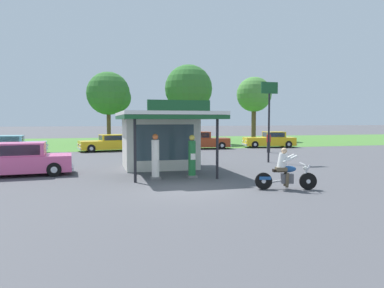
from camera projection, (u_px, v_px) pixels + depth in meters
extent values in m
plane|color=#4C4C51|center=(186.00, 189.00, 13.55)|extent=(300.00, 300.00, 0.00)
cube|color=#477A33|center=(125.00, 142.00, 42.45)|extent=(120.00, 24.00, 0.01)
cube|color=silver|center=(159.00, 142.00, 19.72)|extent=(3.82, 3.13, 2.85)
cube|color=#384C56|center=(165.00, 142.00, 18.22)|extent=(3.06, 0.05, 1.82)
cube|color=silver|center=(164.00, 114.00, 18.14)|extent=(4.52, 6.70, 0.16)
cube|color=#195128|center=(164.00, 117.00, 18.15)|extent=(4.52, 6.70, 0.18)
cube|color=#195128|center=(179.00, 105.00, 14.92)|extent=(2.68, 0.08, 0.44)
cylinder|color=black|center=(217.00, 147.00, 15.86)|extent=(0.12, 0.12, 2.85)
cylinder|color=black|center=(135.00, 149.00, 14.92)|extent=(0.12, 0.12, 2.85)
cube|color=slate|center=(156.00, 178.00, 15.94)|extent=(0.44, 0.44, 0.10)
cylinder|color=silver|center=(155.00, 158.00, 15.89)|extent=(0.34, 0.34, 1.64)
cube|color=white|center=(156.00, 157.00, 15.71)|extent=(0.22, 0.02, 0.28)
sphere|color=orange|center=(155.00, 137.00, 15.82)|extent=(0.26, 0.26, 0.26)
cube|color=slate|center=(192.00, 176.00, 16.38)|extent=(0.44, 0.44, 0.10)
cylinder|color=#1E6B33|center=(192.00, 158.00, 16.33)|extent=(0.34, 0.34, 1.58)
cube|color=white|center=(193.00, 157.00, 16.15)|extent=(0.22, 0.02, 0.28)
sphere|color=#EACC4C|center=(192.00, 138.00, 16.26)|extent=(0.26, 0.26, 0.26)
cylinder|color=black|center=(308.00, 181.00, 13.45)|extent=(0.64, 0.28, 0.64)
cylinder|color=silver|center=(308.00, 181.00, 13.45)|extent=(0.19, 0.16, 0.16)
cylinder|color=black|center=(264.00, 181.00, 13.49)|extent=(0.64, 0.28, 0.64)
cylinder|color=silver|center=(264.00, 181.00, 13.49)|extent=(0.19, 0.16, 0.16)
ellipsoid|color=#1E4C8C|center=(289.00, 169.00, 13.44)|extent=(0.60, 0.39, 0.24)
cube|color=#59595E|center=(287.00, 179.00, 13.46)|extent=(0.49, 0.35, 0.36)
cube|color=black|center=(279.00, 171.00, 13.45)|extent=(0.53, 0.38, 0.10)
cylinder|color=silver|center=(305.00, 174.00, 13.44)|extent=(0.37, 0.17, 0.71)
cylinder|color=silver|center=(302.00, 164.00, 13.41)|extent=(0.23, 0.68, 0.04)
sphere|color=silver|center=(305.00, 168.00, 13.42)|extent=(0.16, 0.16, 0.16)
cube|color=#1E4C8C|center=(265.00, 178.00, 13.48)|extent=(0.47, 0.30, 0.12)
cylinder|color=silver|center=(276.00, 182.00, 13.62)|extent=(0.70, 0.27, 0.18)
cube|color=brown|center=(281.00, 169.00, 13.44)|extent=(0.48, 0.44, 0.14)
cylinder|color=brown|center=(285.00, 179.00, 13.63)|extent=(0.18, 0.26, 0.56)
cylinder|color=brown|center=(287.00, 180.00, 13.31)|extent=(0.18, 0.26, 0.56)
cylinder|color=white|center=(282.00, 161.00, 13.42)|extent=(0.48, 0.42, 0.60)
sphere|color=tan|center=(284.00, 151.00, 13.40)|extent=(0.22, 0.22, 0.22)
cylinder|color=white|center=(288.00, 158.00, 13.61)|extent=(0.54, 0.24, 0.31)
cylinder|color=white|center=(290.00, 159.00, 13.21)|extent=(0.54, 0.24, 0.31)
cube|color=#E55993|center=(17.00, 164.00, 16.84)|extent=(4.97, 2.14, 0.76)
cube|color=#E55993|center=(20.00, 149.00, 16.84)|extent=(2.30, 1.75, 0.61)
cube|color=#283847|center=(18.00, 150.00, 16.09)|extent=(1.87, 0.15, 0.47)
cube|color=#283847|center=(22.00, 148.00, 17.58)|extent=(1.87, 0.15, 0.47)
cube|color=silver|center=(72.00, 167.00, 17.65)|extent=(0.23, 1.74, 0.18)
cylinder|color=black|center=(54.00, 170.00, 16.58)|extent=(0.67, 0.24, 0.66)
cylinder|color=silver|center=(54.00, 170.00, 16.58)|extent=(0.31, 0.24, 0.30)
cylinder|color=black|center=(55.00, 165.00, 18.19)|extent=(0.67, 0.24, 0.66)
cylinder|color=silver|center=(55.00, 165.00, 18.19)|extent=(0.31, 0.24, 0.30)
cube|color=gold|center=(110.00, 145.00, 30.45)|extent=(5.20, 2.77, 0.71)
cube|color=gold|center=(113.00, 137.00, 30.54)|extent=(2.43, 2.05, 0.51)
cube|color=#283847|center=(101.00, 138.00, 30.09)|extent=(0.30, 1.48, 0.40)
cube|color=#283847|center=(116.00, 138.00, 29.79)|extent=(1.82, 0.35, 0.38)
cube|color=#283847|center=(111.00, 137.00, 31.29)|extent=(1.82, 0.35, 0.38)
cube|color=silver|center=(79.00, 148.00, 29.40)|extent=(0.44, 1.82, 0.18)
cube|color=silver|center=(138.00, 147.00, 31.53)|extent=(0.44, 1.82, 0.18)
sphere|color=white|center=(80.00, 146.00, 28.82)|extent=(0.18, 0.18, 0.18)
sphere|color=white|center=(78.00, 145.00, 29.93)|extent=(0.18, 0.18, 0.18)
cylinder|color=black|center=(91.00, 149.00, 28.93)|extent=(0.68, 0.31, 0.66)
cylinder|color=silver|center=(91.00, 149.00, 28.93)|extent=(0.33, 0.27, 0.30)
cylinder|color=black|center=(88.00, 147.00, 30.56)|extent=(0.68, 0.31, 0.66)
cylinder|color=silver|center=(88.00, 147.00, 30.56)|extent=(0.33, 0.27, 0.30)
cylinder|color=black|center=(132.00, 147.00, 30.36)|extent=(0.68, 0.31, 0.66)
cylinder|color=silver|center=(132.00, 147.00, 30.36)|extent=(0.33, 0.27, 0.30)
cylinder|color=black|center=(126.00, 146.00, 31.99)|extent=(0.68, 0.31, 0.66)
cylinder|color=silver|center=(126.00, 146.00, 31.99)|extent=(0.33, 0.27, 0.30)
cube|color=#7AC6D1|center=(10.00, 147.00, 27.52)|extent=(5.27, 2.17, 0.76)
cube|color=#7AC6D1|center=(6.00, 139.00, 27.40)|extent=(2.44, 1.79, 0.50)
cube|color=#283847|center=(23.00, 139.00, 27.76)|extent=(0.12, 1.47, 0.40)
cube|color=#283847|center=(8.00, 138.00, 28.17)|extent=(2.00, 0.14, 0.38)
cube|color=#283847|center=(4.00, 139.00, 26.62)|extent=(2.00, 0.14, 0.38)
cube|color=silver|center=(47.00, 149.00, 28.35)|extent=(0.22, 1.80, 0.18)
sphere|color=white|center=(48.00, 145.00, 28.91)|extent=(0.18, 0.18, 0.18)
sphere|color=white|center=(46.00, 146.00, 27.76)|extent=(0.18, 0.18, 0.18)
cylinder|color=black|center=(36.00, 149.00, 28.92)|extent=(0.67, 0.24, 0.66)
cylinder|color=silver|center=(36.00, 149.00, 28.92)|extent=(0.31, 0.24, 0.30)
cylinder|color=black|center=(34.00, 150.00, 27.24)|extent=(0.67, 0.24, 0.66)
cylinder|color=silver|center=(34.00, 150.00, 27.24)|extent=(0.31, 0.24, 0.30)
cube|color=gold|center=(269.00, 141.00, 34.71)|extent=(5.05, 2.66, 0.78)
cube|color=gold|center=(274.00, 134.00, 34.71)|extent=(2.10, 1.95, 0.56)
cube|color=#283847|center=(265.00, 134.00, 34.62)|extent=(0.28, 1.47, 0.45)
cube|color=#283847|center=(277.00, 135.00, 33.90)|extent=(1.56, 0.29, 0.43)
cube|color=#283847|center=(271.00, 134.00, 35.53)|extent=(1.56, 0.29, 0.43)
cube|color=silver|center=(244.00, 144.00, 34.49)|extent=(0.41, 1.80, 0.18)
cube|color=silver|center=(293.00, 144.00, 34.97)|extent=(0.41, 1.80, 0.18)
sphere|color=white|center=(246.00, 141.00, 33.87)|extent=(0.18, 0.18, 0.18)
sphere|color=white|center=(243.00, 141.00, 35.07)|extent=(0.18, 0.18, 0.18)
cylinder|color=black|center=(255.00, 145.00, 33.68)|extent=(0.68, 0.31, 0.66)
cylinder|color=silver|center=(255.00, 145.00, 33.68)|extent=(0.33, 0.27, 0.30)
cylinder|color=black|center=(250.00, 143.00, 35.45)|extent=(0.68, 0.31, 0.66)
cylinder|color=silver|center=(250.00, 143.00, 35.45)|extent=(0.33, 0.27, 0.30)
cylinder|color=black|center=(289.00, 144.00, 34.00)|extent=(0.68, 0.31, 0.66)
cylinder|color=silver|center=(289.00, 144.00, 34.00)|extent=(0.33, 0.27, 0.30)
cylinder|color=black|center=(282.00, 143.00, 35.77)|extent=(0.68, 0.31, 0.66)
cylinder|color=silver|center=(282.00, 143.00, 35.77)|extent=(0.33, 0.27, 0.30)
cube|color=#993819|center=(202.00, 142.00, 32.89)|extent=(5.02, 2.32, 0.80)
cube|color=#993819|center=(199.00, 135.00, 32.79)|extent=(2.14, 1.78, 0.59)
cube|color=#283847|center=(209.00, 135.00, 32.93)|extent=(0.20, 1.38, 0.47)
cube|color=#283847|center=(197.00, 135.00, 33.55)|extent=(1.67, 0.22, 0.45)
cube|color=#283847|center=(200.00, 135.00, 32.04)|extent=(1.67, 0.22, 0.45)
cube|color=silver|center=(228.00, 145.00, 33.27)|extent=(0.31, 1.69, 0.18)
cube|color=silver|center=(176.00, 146.00, 32.54)|extent=(0.31, 1.69, 0.18)
sphere|color=white|center=(227.00, 141.00, 33.81)|extent=(0.18, 0.18, 0.18)
sphere|color=white|center=(230.00, 142.00, 32.69)|extent=(0.18, 0.18, 0.18)
cylinder|color=black|center=(218.00, 144.00, 33.96)|extent=(0.68, 0.27, 0.66)
cylinder|color=silver|center=(218.00, 144.00, 33.96)|extent=(0.32, 0.25, 0.30)
cylinder|color=black|center=(222.00, 146.00, 32.33)|extent=(0.68, 0.27, 0.66)
cylinder|color=silver|center=(222.00, 146.00, 32.33)|extent=(0.32, 0.25, 0.30)
cylinder|color=black|center=(183.00, 145.00, 33.48)|extent=(0.68, 0.27, 0.66)
cylinder|color=silver|center=(183.00, 145.00, 33.48)|extent=(0.32, 0.25, 0.30)
cylinder|color=black|center=(186.00, 146.00, 31.84)|extent=(0.68, 0.27, 0.66)
cylinder|color=silver|center=(186.00, 146.00, 31.84)|extent=(0.32, 0.25, 0.30)
cylinder|color=black|center=(269.00, 147.00, 28.98)|extent=(0.26, 0.26, 0.85)
cylinder|color=#B21E23|center=(269.00, 138.00, 28.94)|extent=(0.34, 0.34, 0.60)
sphere|color=#9E704C|center=(269.00, 133.00, 28.91)|extent=(0.23, 0.23, 0.23)
cylinder|color=beige|center=(269.00, 132.00, 28.90)|extent=(0.37, 0.37, 0.02)
cylinder|color=brown|center=(109.00, 127.00, 39.72)|extent=(0.44, 0.44, 3.80)
sphere|color=#33702D|center=(108.00, 93.00, 39.48)|extent=(4.74, 4.74, 4.74)
sphere|color=#33702D|center=(117.00, 98.00, 39.51)|extent=(3.13, 3.13, 3.13)
cylinder|color=brown|center=(189.00, 125.00, 40.38)|extent=(0.44, 0.44, 4.18)
sphere|color=#33702D|center=(189.00, 88.00, 40.11)|extent=(5.31, 5.31, 5.31)
cylinder|color=brown|center=(254.00, 124.00, 45.64)|extent=(0.57, 0.57, 4.24)
sphere|color=#4C893D|center=(254.00, 94.00, 45.39)|extent=(4.41, 4.41, 4.41)
sphere|color=#4C893D|center=(256.00, 98.00, 45.37)|extent=(2.83, 2.83, 2.83)
cylinder|color=black|center=(269.00, 128.00, 22.08)|extent=(0.12, 0.12, 4.24)
cube|color=#195128|center=(269.00, 88.00, 21.92)|extent=(1.10, 0.08, 0.70)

